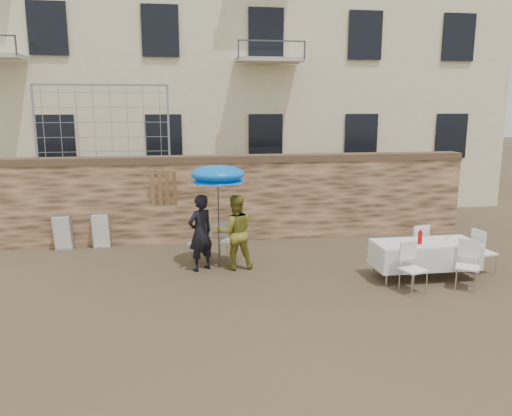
{
  "coord_description": "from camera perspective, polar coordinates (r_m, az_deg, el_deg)",
  "views": [
    {
      "loc": [
        -1.16,
        -7.9,
        3.49
      ],
      "look_at": [
        0.4,
        2.2,
        1.4
      ],
      "focal_mm": 35.0,
      "sensor_mm": 36.0,
      "label": 1
    }
  ],
  "objects": [
    {
      "name": "umbrella",
      "position": [
        10.65,
        -4.38,
        3.55
      ],
      "size": [
        1.21,
        1.21,
        2.13
      ],
      "color": "#3F3F44",
      "rests_on": "ground"
    },
    {
      "name": "table_chair_front_right",
      "position": [
        10.48,
        23.01,
        -6.09
      ],
      "size": [
        0.66,
        0.66,
        0.96
      ],
      "primitive_type": null,
      "rotation": [
        0.0,
        0.0,
        -0.58
      ],
      "color": "white",
      "rests_on": "ground"
    },
    {
      "name": "table_chair_back",
      "position": [
        11.63,
        17.77,
        -4.02
      ],
      "size": [
        0.56,
        0.56,
        0.96
      ],
      "primitive_type": null,
      "rotation": [
        0.0,
        0.0,
        3.32
      ],
      "color": "white",
      "rests_on": "ground"
    },
    {
      "name": "couple_chair_right",
      "position": [
        11.42,
        -2.93,
        -3.74
      ],
      "size": [
        0.67,
        0.67,
        0.96
      ],
      "primitive_type": null,
      "rotation": [
        0.0,
        0.0,
        2.55
      ],
      "color": "white",
      "rests_on": "ground"
    },
    {
      "name": "couple_chair_left",
      "position": [
        11.37,
        -6.45,
        -3.87
      ],
      "size": [
        0.68,
        0.68,
        0.96
      ],
      "primitive_type": null,
      "rotation": [
        0.0,
        0.0,
        3.83
      ],
      "color": "white",
      "rests_on": "ground"
    },
    {
      "name": "stone_wall",
      "position": [
        13.17,
        -3.58,
        1.08
      ],
      "size": [
        13.0,
        0.5,
        2.2
      ],
      "primitive_type": "cube",
      "color": "#8A6545",
      "rests_on": "ground"
    },
    {
      "name": "man_suit",
      "position": [
        10.75,
        -6.37,
        -2.84
      ],
      "size": [
        0.72,
        0.67,
        1.66
      ],
      "primitive_type": "imported",
      "rotation": [
        0.0,
        0.0,
        3.73
      ],
      "color": "black",
      "rests_on": "ground"
    },
    {
      "name": "table_chair_side",
      "position": [
        11.64,
        24.62,
        -4.52
      ],
      "size": [
        0.55,
        0.55,
        0.96
      ],
      "primitive_type": null,
      "rotation": [
        0.0,
        0.0,
        1.73
      ],
      "color": "white",
      "rests_on": "ground"
    },
    {
      "name": "chair_stack_left",
      "position": [
        13.27,
        -21.06,
        -2.43
      ],
      "size": [
        0.46,
        0.4,
        0.92
      ],
      "primitive_type": null,
      "color": "white",
      "rests_on": "ground"
    },
    {
      "name": "table_chair_front_left",
      "position": [
        9.95,
        17.58,
        -6.61
      ],
      "size": [
        0.6,
        0.6,
        0.96
      ],
      "primitive_type": null,
      "rotation": [
        0.0,
        0.0,
        0.29
      ],
      "color": "white",
      "rests_on": "ground"
    },
    {
      "name": "banquet_table",
      "position": [
        10.79,
        18.78,
        -3.9
      ],
      "size": [
        2.1,
        0.85,
        0.78
      ],
      "color": "silver",
      "rests_on": "ground"
    },
    {
      "name": "ground",
      "position": [
        8.72,
        -0.4,
        -12.04
      ],
      "size": [
        80.0,
        80.0,
        0.0
      ],
      "primitive_type": "plane",
      "color": "brown",
      "rests_on": "ground"
    },
    {
      "name": "wood_planks",
      "position": [
        12.92,
        -10.28,
        0.25
      ],
      "size": [
        0.7,
        0.2,
        2.0
      ],
      "primitive_type": null,
      "color": "#A37749",
      "rests_on": "ground"
    },
    {
      "name": "woman_dress",
      "position": [
        10.81,
        -2.39,
        -2.77
      ],
      "size": [
        0.83,
        0.67,
        1.64
      ],
      "primitive_type": "imported",
      "rotation": [
        0.0,
        0.0,
        3.2
      ],
      "color": "#A8A233",
      "rests_on": "ground"
    },
    {
      "name": "chain_link_fence",
      "position": [
        13.04,
        -17.12,
        9.34
      ],
      "size": [
        3.2,
        0.06,
        1.8
      ],
      "primitive_type": null,
      "color": "gray",
      "rests_on": "stone_wall"
    },
    {
      "name": "soda_bottle",
      "position": [
        10.52,
        18.24,
        -3.26
      ],
      "size": [
        0.09,
        0.09,
        0.26
      ],
      "primitive_type": "cylinder",
      "color": "red",
      "rests_on": "banquet_table"
    },
    {
      "name": "chair_stack_right",
      "position": [
        13.11,
        -17.22,
        -2.34
      ],
      "size": [
        0.46,
        0.32,
        0.92
      ],
      "primitive_type": null,
      "color": "white",
      "rests_on": "ground"
    }
  ]
}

